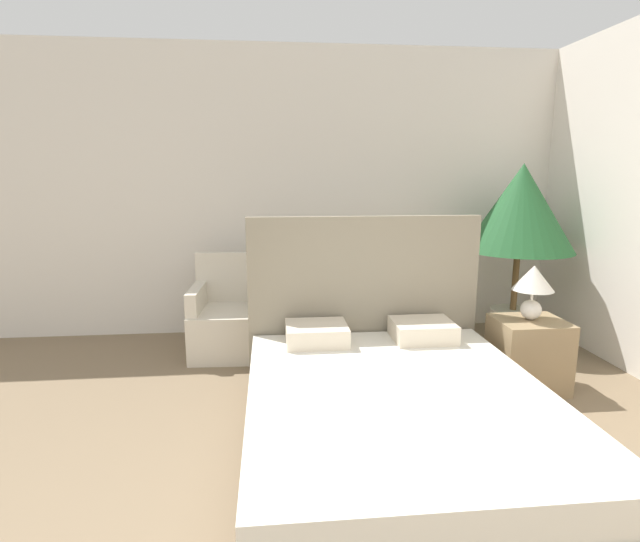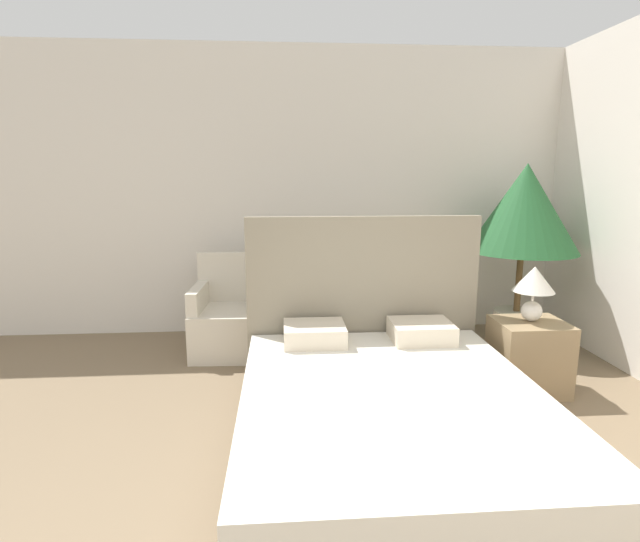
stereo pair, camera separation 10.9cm
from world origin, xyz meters
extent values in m
cube|color=silver|center=(0.00, 3.77, 1.45)|extent=(10.00, 0.06, 2.90)
cube|color=brown|center=(0.36, 1.23, 0.11)|extent=(1.79, 2.17, 0.23)
cube|color=silver|center=(0.36, 1.23, 0.32)|extent=(1.75, 2.13, 0.19)
cube|color=gray|center=(0.36, 2.34, 0.67)|extent=(1.82, 0.06, 1.33)
cube|color=beige|center=(-0.05, 2.08, 0.49)|extent=(0.45, 0.38, 0.14)
cube|color=beige|center=(0.76, 2.08, 0.49)|extent=(0.45, 0.38, 0.14)
cube|color=beige|center=(-0.77, 3.05, 0.21)|extent=(0.69, 0.68, 0.43)
cube|color=beige|center=(-0.76, 3.35, 0.67)|extent=(0.66, 0.09, 0.48)
cube|color=beige|center=(-1.05, 3.06, 0.53)|extent=(0.12, 0.59, 0.21)
cube|color=beige|center=(-0.49, 3.04, 0.53)|extent=(0.12, 0.59, 0.21)
cube|color=beige|center=(0.23, 3.05, 0.21)|extent=(0.71, 0.70, 0.43)
cube|color=beige|center=(0.25, 3.35, 0.67)|extent=(0.67, 0.11, 0.48)
cube|color=beige|center=(-0.05, 3.07, 0.53)|extent=(0.14, 0.59, 0.21)
cube|color=beige|center=(0.51, 3.03, 0.53)|extent=(0.14, 0.59, 0.21)
cylinder|color=beige|center=(2.00, 3.10, 0.17)|extent=(0.42, 0.42, 0.34)
cylinder|color=brown|center=(2.00, 3.10, 0.63)|extent=(0.06, 0.06, 0.58)
cone|color=#235B2D|center=(2.00, 3.10, 1.33)|extent=(1.02, 1.02, 0.83)
cube|color=#937A56|center=(1.60, 2.06, 0.28)|extent=(0.52, 0.45, 0.55)
sphere|color=white|center=(1.60, 2.08, 0.63)|extent=(0.15, 0.15, 0.15)
cylinder|color=white|center=(1.60, 2.08, 0.74)|extent=(0.02, 0.02, 0.08)
cone|color=beige|center=(1.60, 2.08, 0.88)|extent=(0.31, 0.31, 0.19)
cylinder|color=brown|center=(-0.27, 3.05, 0.26)|extent=(0.29, 0.29, 0.52)
camera|label=1|loc=(-0.38, -1.42, 1.66)|focal=28.00mm
camera|label=2|loc=(-0.27, -1.43, 1.66)|focal=28.00mm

